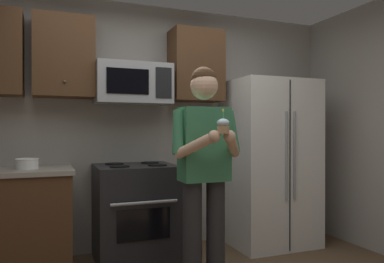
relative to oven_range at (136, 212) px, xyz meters
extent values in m
cube|color=gray|center=(0.15, 0.39, 0.84)|extent=(4.40, 0.10, 2.60)
cube|color=black|center=(0.00, 0.00, 0.00)|extent=(0.76, 0.66, 0.92)
cube|color=black|center=(0.00, -0.33, -0.04)|extent=(0.48, 0.01, 0.28)
cylinder|color=#99999E|center=(0.00, -0.36, 0.16)|extent=(0.60, 0.03, 0.03)
cylinder|color=black|center=(-0.18, -0.14, 0.46)|extent=(0.18, 0.18, 0.01)
cylinder|color=black|center=(0.18, -0.14, 0.46)|extent=(0.18, 0.18, 0.01)
cylinder|color=black|center=(-0.18, 0.14, 0.46)|extent=(0.18, 0.18, 0.01)
cylinder|color=black|center=(0.18, 0.14, 0.46)|extent=(0.18, 0.18, 0.01)
cube|color=#9EA0A5|center=(0.00, 0.12, 1.26)|extent=(0.74, 0.40, 0.40)
cube|color=black|center=(-0.09, -0.08, 1.26)|extent=(0.40, 0.01, 0.24)
cube|color=black|center=(0.26, -0.08, 1.26)|extent=(0.16, 0.01, 0.30)
cube|color=white|center=(1.50, -0.04, 0.44)|extent=(0.90, 0.72, 1.80)
cylinder|color=gray|center=(1.45, -0.41, 0.54)|extent=(0.02, 0.02, 0.90)
cylinder|color=gray|center=(1.55, -0.41, 0.54)|extent=(0.02, 0.02, 0.90)
cube|color=black|center=(1.50, -0.40, 0.44)|extent=(0.01, 0.01, 1.74)
cube|color=#4C301C|center=(-0.65, 0.17, 1.49)|extent=(0.55, 0.34, 0.76)
sphere|color=brown|center=(-0.65, -0.01, 1.24)|extent=(0.03, 0.03, 0.03)
cube|color=#4C301C|center=(0.70, 0.17, 1.49)|extent=(0.55, 0.34, 0.76)
sphere|color=brown|center=(0.70, -0.01, 1.24)|extent=(0.03, 0.03, 0.03)
cylinder|color=white|center=(-0.97, 0.02, 0.50)|extent=(0.19, 0.19, 0.08)
torus|color=white|center=(-0.97, 0.02, 0.54)|extent=(0.20, 0.20, 0.01)
cylinder|color=#262628|center=(0.26, -0.86, -0.03)|extent=(0.15, 0.15, 0.86)
cylinder|color=#262628|center=(0.46, -0.86, -0.03)|extent=(0.15, 0.15, 0.86)
cube|color=#33724C|center=(0.36, -0.86, 0.69)|extent=(0.38, 0.22, 0.58)
sphere|color=tan|center=(0.36, -0.86, 1.15)|extent=(0.22, 0.22, 0.22)
sphere|color=#382314|center=(0.36, -0.85, 1.20)|extent=(0.20, 0.20, 0.20)
cylinder|color=#33724C|center=(0.13, -0.89, 0.78)|extent=(0.15, 0.18, 0.35)
cylinder|color=tan|center=(0.21, -1.05, 0.69)|extent=(0.26, 0.33, 0.21)
sphere|color=tan|center=(0.30, -1.18, 0.76)|extent=(0.09, 0.09, 0.09)
cylinder|color=#33724C|center=(0.58, -0.89, 0.78)|extent=(0.15, 0.18, 0.35)
cylinder|color=tan|center=(0.51, -1.05, 0.69)|extent=(0.26, 0.33, 0.21)
sphere|color=tan|center=(0.42, -1.18, 0.76)|extent=(0.09, 0.09, 0.09)
cylinder|color=#A87F56|center=(0.36, -1.20, 0.80)|extent=(0.08, 0.08, 0.06)
ellipsoid|color=silver|center=(0.36, -1.20, 0.85)|extent=(0.09, 0.09, 0.06)
cylinder|color=#4CBF66|center=(0.36, -1.20, 0.90)|extent=(0.01, 0.01, 0.06)
ellipsoid|color=#FFD159|center=(0.36, -1.20, 0.94)|extent=(0.01, 0.01, 0.02)
camera|label=1|loc=(-0.80, -3.56, 0.81)|focal=34.85mm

